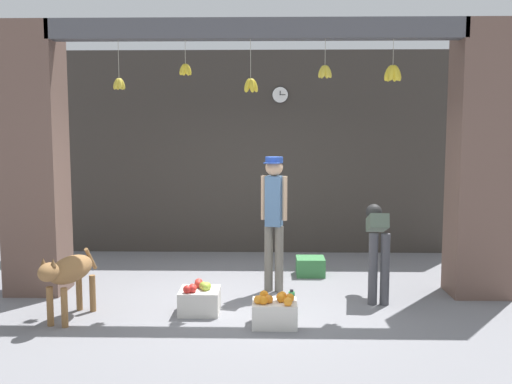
{
  "coord_description": "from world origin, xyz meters",
  "views": [
    {
      "loc": [
        0.16,
        -6.83,
        2.08
      ],
      "look_at": [
        0.0,
        0.41,
        1.29
      ],
      "focal_mm": 40.0,
      "sensor_mm": 36.0,
      "label": 1
    }
  ],
  "objects_px": {
    "fruit_crate_oranges": "(275,311)",
    "produce_box_green": "(310,266)",
    "shopkeeper": "(274,212)",
    "worker_stooping": "(377,239)",
    "fruit_crate_apples": "(199,299)",
    "dog": "(69,273)",
    "wall_clock": "(280,95)",
    "water_bottle": "(292,301)"
  },
  "relations": [
    {
      "from": "worker_stooping",
      "to": "produce_box_green",
      "type": "relative_size",
      "value": 2.79
    },
    {
      "from": "fruit_crate_oranges",
      "to": "fruit_crate_apples",
      "type": "distance_m",
      "value": 0.95
    },
    {
      "from": "shopkeeper",
      "to": "fruit_crate_oranges",
      "type": "relative_size",
      "value": 3.67
    },
    {
      "from": "water_bottle",
      "to": "wall_clock",
      "type": "bearing_deg",
      "value": 91.42
    },
    {
      "from": "dog",
      "to": "worker_stooping",
      "type": "distance_m",
      "value": 3.63
    },
    {
      "from": "fruit_crate_oranges",
      "to": "produce_box_green",
      "type": "xyz_separation_m",
      "value": [
        0.54,
        2.14,
        -0.03
      ]
    },
    {
      "from": "produce_box_green",
      "to": "water_bottle",
      "type": "relative_size",
      "value": 1.55
    },
    {
      "from": "dog",
      "to": "water_bottle",
      "type": "distance_m",
      "value": 2.51
    },
    {
      "from": "shopkeeper",
      "to": "fruit_crate_oranges",
      "type": "xyz_separation_m",
      "value": [
        -0.0,
        -1.31,
        -0.89
      ]
    },
    {
      "from": "shopkeeper",
      "to": "fruit_crate_apples",
      "type": "height_order",
      "value": "shopkeeper"
    },
    {
      "from": "produce_box_green",
      "to": "fruit_crate_apples",
      "type": "bearing_deg",
      "value": -128.82
    },
    {
      "from": "fruit_crate_oranges",
      "to": "worker_stooping",
      "type": "bearing_deg",
      "value": 38.69
    },
    {
      "from": "shopkeeper",
      "to": "wall_clock",
      "type": "height_order",
      "value": "wall_clock"
    },
    {
      "from": "fruit_crate_oranges",
      "to": "shopkeeper",
      "type": "bearing_deg",
      "value": 89.9
    },
    {
      "from": "worker_stooping",
      "to": "fruit_crate_oranges",
      "type": "relative_size",
      "value": 2.37
    },
    {
      "from": "fruit_crate_apples",
      "to": "water_bottle",
      "type": "bearing_deg",
      "value": 3.28
    },
    {
      "from": "worker_stooping",
      "to": "wall_clock",
      "type": "bearing_deg",
      "value": 117.84
    },
    {
      "from": "wall_clock",
      "to": "fruit_crate_apples",
      "type": "bearing_deg",
      "value": -106.72
    },
    {
      "from": "produce_box_green",
      "to": "shopkeeper",
      "type": "bearing_deg",
      "value": -122.79
    },
    {
      "from": "fruit_crate_oranges",
      "to": "wall_clock",
      "type": "relative_size",
      "value": 1.75
    },
    {
      "from": "shopkeeper",
      "to": "water_bottle",
      "type": "relative_size",
      "value": 6.71
    },
    {
      "from": "worker_stooping",
      "to": "fruit_crate_apples",
      "type": "distance_m",
      "value": 2.28
    },
    {
      "from": "shopkeeper",
      "to": "fruit_crate_apples",
      "type": "relative_size",
      "value": 3.86
    },
    {
      "from": "worker_stooping",
      "to": "wall_clock",
      "type": "distance_m",
      "value": 3.46
    },
    {
      "from": "shopkeeper",
      "to": "water_bottle",
      "type": "distance_m",
      "value": 1.26
    },
    {
      "from": "fruit_crate_apples",
      "to": "produce_box_green",
      "type": "distance_m",
      "value": 2.22
    },
    {
      "from": "fruit_crate_oranges",
      "to": "wall_clock",
      "type": "height_order",
      "value": "wall_clock"
    },
    {
      "from": "shopkeeper",
      "to": "produce_box_green",
      "type": "distance_m",
      "value": 1.34
    },
    {
      "from": "dog",
      "to": "shopkeeper",
      "type": "height_order",
      "value": "shopkeeper"
    },
    {
      "from": "fruit_crate_apples",
      "to": "wall_clock",
      "type": "height_order",
      "value": "wall_clock"
    },
    {
      "from": "fruit_crate_oranges",
      "to": "fruit_crate_apples",
      "type": "height_order",
      "value": "fruit_crate_apples"
    },
    {
      "from": "fruit_crate_apples",
      "to": "wall_clock",
      "type": "bearing_deg",
      "value": 73.28
    },
    {
      "from": "shopkeeper",
      "to": "produce_box_green",
      "type": "relative_size",
      "value": 4.32
    },
    {
      "from": "dog",
      "to": "fruit_crate_apples",
      "type": "xyz_separation_m",
      "value": [
        1.4,
        0.27,
        -0.37
      ]
    },
    {
      "from": "water_bottle",
      "to": "fruit_crate_oranges",
      "type": "bearing_deg",
      "value": -112.81
    },
    {
      "from": "fruit_crate_apples",
      "to": "wall_clock",
      "type": "xyz_separation_m",
      "value": [
        0.97,
        3.24,
        2.5
      ]
    },
    {
      "from": "worker_stooping",
      "to": "fruit_crate_apples",
      "type": "xyz_separation_m",
      "value": [
        -2.12,
        -0.6,
        -0.6
      ]
    },
    {
      "from": "dog",
      "to": "produce_box_green",
      "type": "height_order",
      "value": "dog"
    },
    {
      "from": "shopkeeper",
      "to": "wall_clock",
      "type": "distance_m",
      "value": 2.85
    },
    {
      "from": "worker_stooping",
      "to": "dog",
      "type": "bearing_deg",
      "value": -161.75
    },
    {
      "from": "worker_stooping",
      "to": "fruit_crate_apples",
      "type": "height_order",
      "value": "worker_stooping"
    },
    {
      "from": "produce_box_green",
      "to": "water_bottle",
      "type": "bearing_deg",
      "value": -101.4
    }
  ]
}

